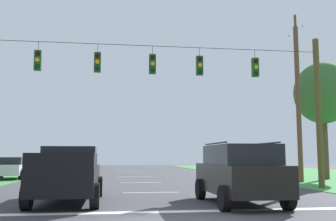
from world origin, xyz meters
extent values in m
cube|color=white|center=(0.00, 2.30, 0.00)|extent=(14.57, 0.45, 0.01)
cube|color=white|center=(0.00, 8.30, 0.00)|extent=(2.50, 0.15, 0.01)
cube|color=white|center=(0.00, 14.79, 0.00)|extent=(2.50, 0.15, 0.01)
cube|color=white|center=(0.00, 21.37, 0.00)|extent=(2.50, 0.15, 0.01)
cube|color=white|center=(0.00, 30.51, 0.00)|extent=(2.50, 0.15, 0.01)
cube|color=white|center=(0.00, 38.53, 0.00)|extent=(2.50, 0.15, 0.01)
cylinder|color=brown|center=(8.59, 9.22, 3.81)|extent=(0.30, 0.30, 7.63)
cylinder|color=black|center=(-0.05, 9.22, 6.93)|extent=(17.28, 0.02, 0.02)
cylinder|color=black|center=(-5.25, 9.22, 6.72)|extent=(0.02, 0.02, 0.43)
cube|color=#19471E|center=(-5.25, 9.22, 6.03)|extent=(0.32, 0.24, 0.95)
cylinder|color=#310503|center=(-5.25, 9.08, 6.33)|extent=(0.20, 0.04, 0.20)
cylinder|color=orange|center=(-5.25, 9.08, 6.03)|extent=(0.20, 0.04, 0.20)
cylinder|color=black|center=(-5.25, 9.08, 5.73)|extent=(0.20, 0.04, 0.20)
cylinder|color=black|center=(-2.51, 9.22, 6.72)|extent=(0.02, 0.02, 0.43)
cube|color=#19471E|center=(-2.51, 9.22, 6.03)|extent=(0.32, 0.24, 0.95)
cylinder|color=#310503|center=(-2.51, 9.08, 6.33)|extent=(0.20, 0.04, 0.20)
cylinder|color=orange|center=(-2.51, 9.08, 6.03)|extent=(0.20, 0.04, 0.20)
cylinder|color=black|center=(-2.51, 9.08, 5.73)|extent=(0.20, 0.04, 0.20)
cylinder|color=black|center=(0.11, 9.22, 6.72)|extent=(0.02, 0.02, 0.43)
cube|color=#19471E|center=(0.11, 9.22, 6.03)|extent=(0.32, 0.24, 0.95)
cylinder|color=#310503|center=(0.11, 9.08, 6.33)|extent=(0.20, 0.04, 0.20)
cylinder|color=orange|center=(0.11, 9.08, 6.03)|extent=(0.20, 0.04, 0.20)
cylinder|color=black|center=(0.11, 9.08, 5.73)|extent=(0.20, 0.04, 0.20)
cylinder|color=black|center=(2.44, 9.22, 6.72)|extent=(0.02, 0.02, 0.43)
cube|color=#19471E|center=(2.44, 9.22, 6.03)|extent=(0.32, 0.24, 0.95)
cylinder|color=#310503|center=(2.44, 9.08, 6.33)|extent=(0.20, 0.04, 0.20)
cylinder|color=orange|center=(2.44, 9.08, 6.03)|extent=(0.20, 0.04, 0.20)
cylinder|color=black|center=(2.44, 9.08, 5.73)|extent=(0.20, 0.04, 0.20)
cylinder|color=black|center=(5.30, 9.22, 6.72)|extent=(0.02, 0.02, 0.43)
cube|color=#19471E|center=(5.30, 9.22, 6.03)|extent=(0.32, 0.24, 0.95)
cylinder|color=#310503|center=(5.30, 9.08, 6.33)|extent=(0.20, 0.04, 0.20)
cylinder|color=orange|center=(5.30, 9.08, 6.03)|extent=(0.20, 0.04, 0.20)
cylinder|color=black|center=(5.30, 9.08, 5.73)|extent=(0.20, 0.04, 0.20)
cube|color=black|center=(-3.23, 4.97, 0.82)|extent=(2.03, 5.41, 0.85)
cube|color=black|center=(-3.24, 5.62, 1.60)|extent=(1.86, 1.91, 0.70)
cube|color=black|center=(-4.17, 3.62, 1.48)|extent=(0.11, 2.38, 0.45)
cube|color=black|center=(-2.29, 3.63, 1.48)|extent=(0.11, 2.38, 0.45)
cube|color=black|center=(-3.22, 2.32, 1.48)|extent=(1.96, 0.11, 0.45)
cylinder|color=black|center=(-4.25, 6.81, 0.40)|extent=(0.28, 0.80, 0.80)
cylinder|color=black|center=(-2.25, 6.82, 0.40)|extent=(0.28, 0.80, 0.80)
cylinder|color=black|center=(-4.22, 3.13, 0.40)|extent=(0.28, 0.80, 0.80)
cylinder|color=black|center=(-2.22, 3.14, 0.40)|extent=(0.28, 0.80, 0.80)
cube|color=black|center=(2.55, 3.75, 0.85)|extent=(1.96, 4.80, 0.95)
cube|color=black|center=(2.55, 3.60, 1.66)|extent=(1.81, 3.20, 0.65)
cylinder|color=black|center=(1.70, 3.61, 2.03)|extent=(0.05, 2.72, 0.05)
cylinder|color=black|center=(3.40, 3.60, 2.03)|extent=(0.05, 2.72, 0.05)
cylinder|color=black|center=(1.57, 5.39, 0.38)|extent=(0.26, 0.76, 0.76)
cylinder|color=black|center=(3.52, 5.38, 0.38)|extent=(0.26, 0.76, 0.76)
cylinder|color=black|center=(1.57, 2.12, 0.38)|extent=(0.26, 0.76, 0.76)
cylinder|color=black|center=(3.52, 2.12, 0.38)|extent=(0.26, 0.76, 0.76)
cube|color=silver|center=(7.94, 24.87, 0.67)|extent=(2.14, 4.43, 0.70)
cube|color=black|center=(7.94, 24.87, 1.27)|extent=(1.78, 2.22, 0.50)
cylinder|color=black|center=(7.16, 26.36, 0.32)|extent=(0.27, 0.66, 0.64)
cylinder|color=black|center=(8.95, 26.21, 0.32)|extent=(0.27, 0.66, 0.64)
cylinder|color=black|center=(6.93, 23.53, 0.32)|extent=(0.27, 0.66, 0.64)
cylinder|color=black|center=(8.72, 23.38, 0.32)|extent=(0.27, 0.66, 0.64)
cube|color=silver|center=(-8.77, 19.42, 0.67)|extent=(2.07, 4.41, 0.70)
cube|color=black|center=(-8.77, 19.42, 1.27)|extent=(1.75, 2.20, 0.50)
cylinder|color=black|center=(-9.75, 20.78, 0.32)|extent=(0.26, 0.65, 0.64)
cylinder|color=black|center=(-7.96, 20.89, 0.32)|extent=(0.26, 0.65, 0.64)
cylinder|color=black|center=(-7.78, 18.06, 0.32)|extent=(0.26, 0.65, 0.64)
cylinder|color=brown|center=(9.69, 13.56, 4.90)|extent=(0.30, 0.30, 9.80)
cube|color=brown|center=(9.69, 13.56, 9.40)|extent=(0.12, 0.12, 2.39)
cylinder|color=#B2B7BC|center=(9.69, 14.51, 9.52)|extent=(0.08, 0.08, 0.12)
cylinder|color=#B2B7BC|center=(9.69, 12.61, 9.52)|extent=(0.08, 0.08, 0.12)
cylinder|color=brown|center=(12.79, 16.03, 2.41)|extent=(0.37, 0.37, 4.82)
ellipsoid|color=#386330|center=(12.79, 16.03, 6.00)|extent=(3.98, 3.98, 4.32)
camera|label=1|loc=(-1.66, -9.15, 1.61)|focal=41.63mm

